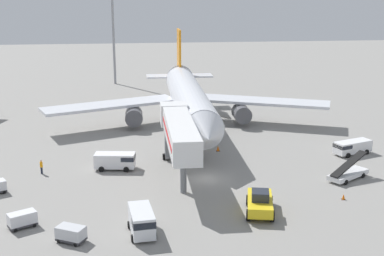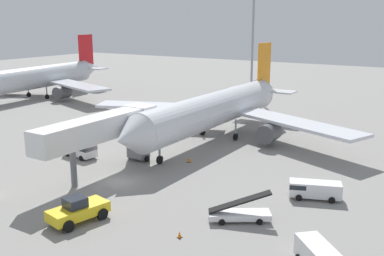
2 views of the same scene
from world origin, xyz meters
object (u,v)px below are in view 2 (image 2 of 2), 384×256
object	(u,v)px
service_van_rear_left	(313,189)
service_van_outer_left	(81,149)
jet_bridge	(106,129)
safety_cone_bravo	(180,234)
ground_crew_worker_foreground	(33,142)
safety_cone_alpha	(189,159)
apron_light_mast	(254,10)
pushback_tug	(78,210)
belt_loader_truck	(240,213)
airplane_background	(34,78)
airplane_at_gate	(217,109)

from	to	relation	value
service_van_rear_left	service_van_outer_left	world-z (taller)	service_van_outer_left
jet_bridge	service_van_rear_left	bearing A→B (deg)	12.55
safety_cone_bravo	ground_crew_worker_foreground	bearing A→B (deg)	160.55
ground_crew_worker_foreground	safety_cone_alpha	bearing A→B (deg)	15.90
safety_cone_alpha	service_van_outer_left	bearing A→B (deg)	-157.04
service_van_outer_left	ground_crew_worker_foreground	world-z (taller)	service_van_outer_left
safety_cone_bravo	apron_light_mast	bearing A→B (deg)	110.01
pushback_tug	service_van_outer_left	xyz separation A→B (m)	(-14.52, 14.67, 0.03)
belt_loader_truck	safety_cone_alpha	world-z (taller)	belt_loader_truck
service_van_rear_left	pushback_tug	bearing A→B (deg)	-134.53
safety_cone_bravo	airplane_background	world-z (taller)	airplane_background
belt_loader_truck	service_van_outer_left	world-z (taller)	belt_loader_truck
pushback_tug	service_van_rear_left	world-z (taller)	pushback_tug
airplane_background	ground_crew_worker_foreground	bearing A→B (deg)	-39.74
airplane_at_gate	airplane_background	distance (m)	55.08
ground_crew_worker_foreground	safety_cone_alpha	distance (m)	23.49
service_van_outer_left	apron_light_mast	xyz separation A→B (m)	(-1.63, 58.59, 19.27)
service_van_rear_left	airplane_background	bearing A→B (deg)	161.06
airplane_at_gate	safety_cone_bravo	xyz separation A→B (m)	(13.22, -30.62, -4.45)
pushback_tug	airplane_background	bearing A→B (deg)	143.60
jet_bridge	service_van_outer_left	bearing A→B (deg)	158.53
apron_light_mast	safety_cone_alpha	bearing A→B (deg)	-73.83
belt_loader_truck	safety_cone_bravo	size ratio (longest dim) A/B	9.52
jet_bridge	safety_cone_bravo	size ratio (longest dim) A/B	30.08
jet_bridge	airplane_background	bearing A→B (deg)	148.69
airplane_background	airplane_at_gate	bearing A→B (deg)	-10.06
ground_crew_worker_foreground	safety_cone_alpha	xyz separation A→B (m)	(22.58, 6.43, -0.55)
belt_loader_truck	service_van_rear_left	xyz separation A→B (m)	(4.19, 8.91, 0.32)
airplane_background	safety_cone_bravo	bearing A→B (deg)	-30.82
ground_crew_worker_foreground	airplane_background	bearing A→B (deg)	140.26
airplane_at_gate	safety_cone_alpha	size ratio (longest dim) A/B	60.36
jet_bridge	pushback_tug	bearing A→B (deg)	-59.05
belt_loader_truck	apron_light_mast	world-z (taller)	apron_light_mast
service_van_rear_left	service_van_outer_left	bearing A→B (deg)	-175.71
belt_loader_truck	safety_cone_alpha	distance (m)	18.23
service_van_rear_left	apron_light_mast	distance (m)	67.98
service_van_outer_left	airplane_background	xyz separation A→B (m)	(-43.26, 27.92, 3.63)
safety_cone_bravo	airplane_background	xyz separation A→B (m)	(-67.45, 40.25, 4.49)
ground_crew_worker_foreground	safety_cone_bravo	distance (m)	35.11
service_van_outer_left	apron_light_mast	size ratio (longest dim) A/B	0.17
airplane_at_gate	service_van_rear_left	size ratio (longest dim) A/B	8.24
ground_crew_worker_foreground	airplane_background	xyz separation A→B (m)	(-34.35, 28.56, 3.86)
belt_loader_truck	pushback_tug	bearing A→B (deg)	-147.14
safety_cone_alpha	airplane_background	world-z (taller)	airplane_background
safety_cone_bravo	airplane_at_gate	bearing A→B (deg)	113.34
belt_loader_truck	airplane_background	xyz separation A→B (m)	(-70.33, 34.49, 4.05)
service_van_outer_left	ground_crew_worker_foreground	xyz separation A→B (m)	(-8.91, -0.64, -0.23)
apron_light_mast	airplane_background	bearing A→B (deg)	-143.62
service_van_outer_left	belt_loader_truck	bearing A→B (deg)	-13.63
service_van_outer_left	ground_crew_worker_foreground	size ratio (longest dim) A/B	2.91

